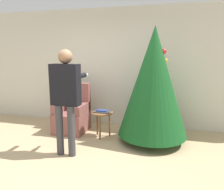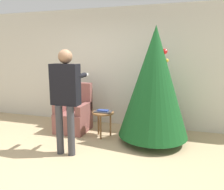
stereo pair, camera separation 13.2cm
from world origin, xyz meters
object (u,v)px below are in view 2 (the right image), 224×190
object	(u,v)px
person_standing	(65,92)
side_stool	(103,116)
christmas_tree	(154,82)
armchair	(74,115)

from	to	relation	value
person_standing	side_stool	size ratio (longest dim) A/B	3.36
christmas_tree	person_standing	world-z (taller)	christmas_tree
christmas_tree	person_standing	bearing A→B (deg)	-145.71
christmas_tree	side_stool	distance (m)	1.23
armchair	side_stool	size ratio (longest dim) A/B	2.00
armchair	person_standing	bearing A→B (deg)	-69.20
armchair	person_standing	size ratio (longest dim) A/B	0.59
christmas_tree	person_standing	size ratio (longest dim) A/B	1.25
christmas_tree	person_standing	xyz separation A→B (m)	(-1.33, -0.91, -0.10)
christmas_tree	side_stool	xyz separation A→B (m)	(-0.99, -0.03, -0.72)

